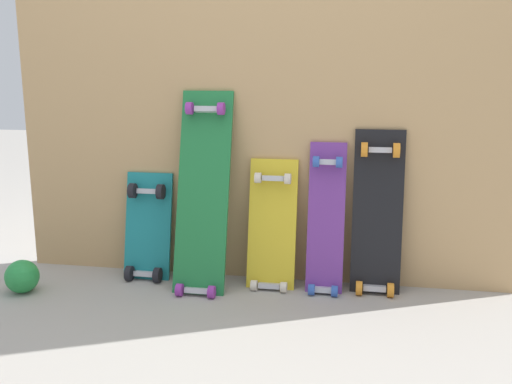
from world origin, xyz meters
name	(u,v)px	position (x,y,z in m)	size (l,w,h in m)	color
ground_plane	(259,281)	(0.00, 0.00, 0.00)	(12.00, 12.00, 0.00)	#9E9991
plywood_wall_panel	(261,107)	(0.00, 0.07, 0.82)	(2.36, 0.04, 1.63)	tan
skateboard_teal	(147,232)	(-0.54, -0.03, 0.22)	(0.23, 0.19, 0.56)	#197A7F
skateboard_green	(203,199)	(-0.24, -0.10, 0.41)	(0.24, 0.32, 0.96)	#1E7238
skateboard_yellow	(272,232)	(0.07, -0.03, 0.26)	(0.22, 0.20, 0.66)	gold
skateboard_purple	(326,226)	(0.31, -0.04, 0.30)	(0.17, 0.20, 0.74)	#6B338C
skateboard_black	(377,219)	(0.54, -0.02, 0.33)	(0.22, 0.17, 0.79)	black
rubber_ball	(22,276)	(-1.03, -0.33, 0.08)	(0.15, 0.15, 0.15)	#268C3F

